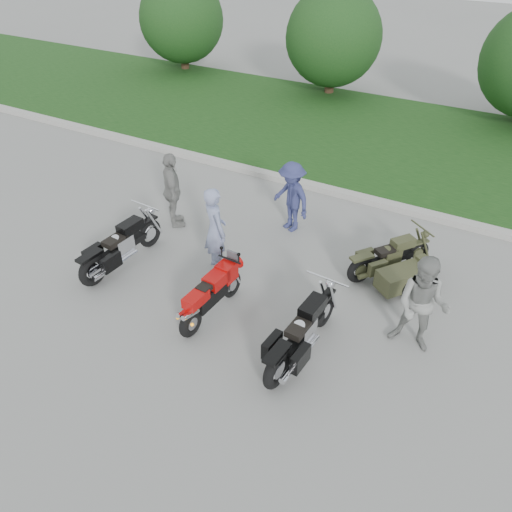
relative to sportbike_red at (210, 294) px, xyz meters
The scene contains 13 objects.
ground 0.66m from the sportbike_red, 93.62° to the right, with size 80.00×80.00×0.00m, color gray.
curb 5.60m from the sportbike_red, 90.27° to the left, with size 60.00×0.30×0.15m, color #ACA9A2.
grass_strip 9.74m from the sportbike_red, 90.16° to the left, with size 60.00×8.00×0.14m, color #28561D.
tree_far_left 16.57m from the sportbike_red, 127.47° to the left, with size 3.60×3.60×4.00m.
tree_mid_left 13.53m from the sportbike_red, 103.03° to the left, with size 3.60×3.60×4.00m.
sportbike_red is the anchor object (origin of this frame).
cruiser_left 2.56m from the sportbike_red, behind, with size 0.43×2.33×0.90m.
cruiser_right 1.89m from the sportbike_red, ahead, with size 0.44×2.36×0.91m.
cruiser_sidecar 3.81m from the sportbike_red, 43.68° to the left, with size 1.65×1.88×0.78m.
person_stripe 1.56m from the sportbike_red, 118.66° to the left, with size 0.69×0.46×1.90m, color #8893BA.
person_grey 3.72m from the sportbike_red, 17.05° to the left, with size 0.90×0.70×1.85m, color gray.
person_denim 3.49m from the sportbike_red, 90.76° to the left, with size 1.10×0.63×1.70m, color navy.
person_back 3.44m from the sportbike_red, 137.96° to the left, with size 1.07×0.45×1.83m, color gray.
Camera 1 is at (4.19, -5.31, 6.44)m, focal length 35.00 mm.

